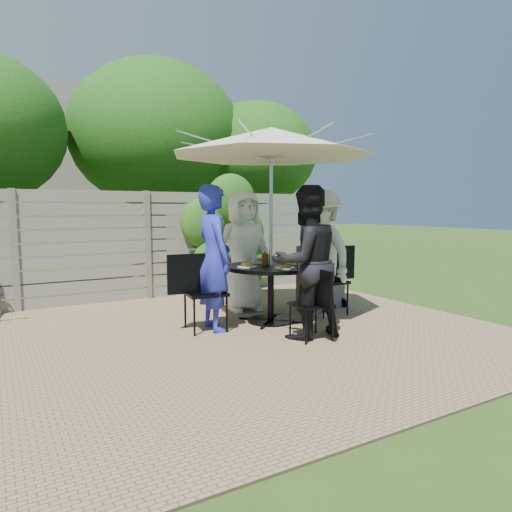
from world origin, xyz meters
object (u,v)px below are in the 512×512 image
plate_back (258,261)px  coffee_cup (269,259)px  person_front (306,263)px  syrup_jug (265,259)px  chair_left (204,308)px  chair_back (240,293)px  person_right (321,254)px  umbrella (271,142)px  plate_right (293,262)px  glass_front (288,262)px  plate_left (247,265)px  chair_right (328,294)px  glass_back (255,259)px  glass_right (283,258)px  bbq_grill (321,271)px  patio_table (271,283)px  plate_front (285,267)px  person_back (243,251)px  person_left (214,259)px  chair_front (312,319)px

plate_back → coffee_cup: (0.10, -0.14, 0.04)m
person_front → syrup_jug: bearing=-86.1°
plate_back → chair_left: bearing=-161.5°
chair_back → person_right: (0.80, -0.99, 0.66)m
coffee_cup → umbrella: bearing=-116.3°
plate_right → glass_front: 0.37m
chair_left → plate_left: size_ratio=3.84×
umbrella → chair_right: 2.33m
umbrella → person_front: umbrella is taller
umbrella → coffee_cup: umbrella is taller
glass_back → glass_front: 0.56m
chair_left → glass_right: chair_left is taller
plate_back → glass_back: glass_back is taller
umbrella → chair_left: bearing=178.0°
plate_back → glass_front: 0.63m
chair_back → person_front: size_ratio=0.46×
chair_right → bbq_grill: (0.17, 0.38, 0.30)m
patio_table → plate_front: 0.45m
chair_right → plate_right: size_ratio=3.87×
person_back → person_left: 1.17m
chair_left → umbrella: bearing=4.2°
person_back → plate_front: (-0.04, -1.19, -0.10)m
glass_back → glass_front: size_ratio=1.00×
chair_back → chair_front: 1.93m
umbrella → person_front: 1.72m
umbrella → person_right: 1.72m
glass_back → glass_right: (0.36, -0.17, 0.00)m
person_left → plate_front: (0.82, -0.39, -0.11)m
bbq_grill → person_right: bearing=-149.6°
patio_table → person_back: 0.90m
plate_left → syrup_jug: bearing=7.6°
chair_back → plate_front: plate_front is taller
person_back → chair_right: (0.94, -0.86, -0.61)m
person_front → plate_back: person_front is taller
person_back → chair_right: person_back is taller
plate_right → bbq_grill: bearing=25.2°
chair_front → coffee_cup: bearing=-1.6°
patio_table → chair_back: bearing=88.1°
plate_left → plate_front: (0.35, -0.37, 0.00)m
person_left → glass_back: size_ratio=13.23×
person_back → glass_right: person_back is taller
umbrella → glass_right: bearing=20.1°
person_front → glass_back: 1.10m
plate_left → coffee_cup: size_ratio=2.17×
glass_back → coffee_cup: size_ratio=1.17×
chair_back → chair_left: chair_left is taller
person_right → syrup_jug: 0.89m
person_left → glass_front: size_ratio=13.23×
chair_right → glass_right: 0.91m
chair_front → person_front: bearing=2.9°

